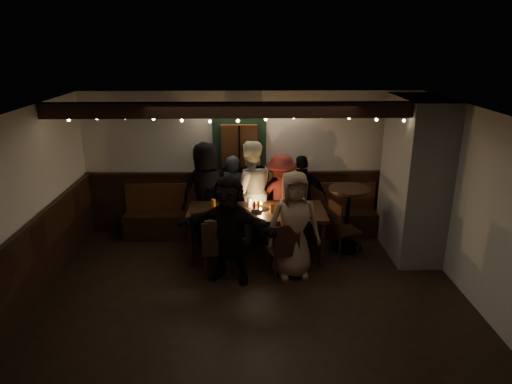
{
  "coord_description": "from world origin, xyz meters",
  "views": [
    {
      "loc": [
        -0.1,
        -5.53,
        3.46
      ],
      "look_at": [
        0.08,
        1.6,
        1.05
      ],
      "focal_mm": 32.0,
      "sensor_mm": 36.0,
      "label": 1
    }
  ],
  "objects_px": {
    "person_c": "(250,192)",
    "person_e": "(302,197)",
    "person_d": "(281,197)",
    "person_g": "(294,225)",
    "chair_end": "(340,226)",
    "chair_near_left": "(216,246)",
    "high_top": "(348,211)",
    "person_f": "(229,229)",
    "dining_table": "(256,214)",
    "chair_near_right": "(284,247)",
    "person_a": "(207,192)",
    "person_b": "(233,197)"
  },
  "relations": [
    {
      "from": "person_a",
      "to": "person_c",
      "type": "distance_m",
      "value": 0.76
    },
    {
      "from": "chair_near_right",
      "to": "person_d",
      "type": "height_order",
      "value": "person_d"
    },
    {
      "from": "chair_end",
      "to": "high_top",
      "type": "distance_m",
      "value": 0.36
    },
    {
      "from": "chair_end",
      "to": "person_a",
      "type": "distance_m",
      "value": 2.37
    },
    {
      "from": "person_a",
      "to": "chair_near_left",
      "type": "bearing_deg",
      "value": 79.68
    },
    {
      "from": "person_d",
      "to": "person_c",
      "type": "bearing_deg",
      "value": 10.7
    },
    {
      "from": "high_top",
      "to": "chair_end",
      "type": "bearing_deg",
      "value": -123.04
    },
    {
      "from": "chair_near_left",
      "to": "chair_near_right",
      "type": "distance_m",
      "value": 1.01
    },
    {
      "from": "person_d",
      "to": "chair_near_left",
      "type": "bearing_deg",
      "value": 53.48
    },
    {
      "from": "person_c",
      "to": "person_f",
      "type": "xyz_separation_m",
      "value": [
        -0.32,
        -1.43,
        -0.09
      ]
    },
    {
      "from": "dining_table",
      "to": "high_top",
      "type": "height_order",
      "value": "high_top"
    },
    {
      "from": "dining_table",
      "to": "chair_end",
      "type": "distance_m",
      "value": 1.4
    },
    {
      "from": "chair_near_right",
      "to": "person_d",
      "type": "bearing_deg",
      "value": 87.55
    },
    {
      "from": "dining_table",
      "to": "person_g",
      "type": "distance_m",
      "value": 0.87
    },
    {
      "from": "person_f",
      "to": "person_g",
      "type": "xyz_separation_m",
      "value": [
        0.96,
        0.12,
        0.01
      ]
    },
    {
      "from": "chair_near_right",
      "to": "person_b",
      "type": "bearing_deg",
      "value": 116.75
    },
    {
      "from": "dining_table",
      "to": "person_d",
      "type": "distance_m",
      "value": 0.88
    },
    {
      "from": "person_b",
      "to": "person_c",
      "type": "xyz_separation_m",
      "value": [
        0.3,
        -0.14,
        0.14
      ]
    },
    {
      "from": "dining_table",
      "to": "person_a",
      "type": "height_order",
      "value": "person_a"
    },
    {
      "from": "chair_near_left",
      "to": "person_e",
      "type": "relative_size",
      "value": 0.61
    },
    {
      "from": "chair_end",
      "to": "person_f",
      "type": "relative_size",
      "value": 0.57
    },
    {
      "from": "chair_near_right",
      "to": "high_top",
      "type": "bearing_deg",
      "value": 41.24
    },
    {
      "from": "person_a",
      "to": "person_f",
      "type": "relative_size",
      "value": 1.1
    },
    {
      "from": "chair_near_left",
      "to": "person_a",
      "type": "distance_m",
      "value": 1.47
    },
    {
      "from": "chair_near_left",
      "to": "person_g",
      "type": "relative_size",
      "value": 0.56
    },
    {
      "from": "dining_table",
      "to": "person_g",
      "type": "xyz_separation_m",
      "value": [
        0.54,
        -0.67,
        0.09
      ]
    },
    {
      "from": "chair_end",
      "to": "person_g",
      "type": "distance_m",
      "value": 1.1
    },
    {
      "from": "dining_table",
      "to": "chair_near_left",
      "type": "xyz_separation_m",
      "value": [
        -0.61,
        -0.74,
        -0.21
      ]
    },
    {
      "from": "person_c",
      "to": "person_e",
      "type": "bearing_deg",
      "value": 175.18
    },
    {
      "from": "person_d",
      "to": "person_f",
      "type": "height_order",
      "value": "person_f"
    },
    {
      "from": "chair_near_right",
      "to": "chair_end",
      "type": "bearing_deg",
      "value": 37.2
    },
    {
      "from": "dining_table",
      "to": "person_g",
      "type": "height_order",
      "value": "person_g"
    },
    {
      "from": "high_top",
      "to": "person_a",
      "type": "bearing_deg",
      "value": 170.2
    },
    {
      "from": "dining_table",
      "to": "high_top",
      "type": "distance_m",
      "value": 1.58
    },
    {
      "from": "chair_end",
      "to": "person_b",
      "type": "bearing_deg",
      "value": 155.53
    },
    {
      "from": "high_top",
      "to": "person_b",
      "type": "height_order",
      "value": "person_b"
    },
    {
      "from": "person_c",
      "to": "person_d",
      "type": "bearing_deg",
      "value": -179.85
    },
    {
      "from": "chair_near_left",
      "to": "person_g",
      "type": "xyz_separation_m",
      "value": [
        1.15,
        0.07,
        0.3
      ]
    },
    {
      "from": "person_a",
      "to": "person_f",
      "type": "height_order",
      "value": "person_a"
    },
    {
      "from": "chair_near_left",
      "to": "chair_end",
      "type": "relative_size",
      "value": 0.99
    },
    {
      "from": "dining_table",
      "to": "chair_near_right",
      "type": "relative_size",
      "value": 2.49
    },
    {
      "from": "dining_table",
      "to": "chair_end",
      "type": "bearing_deg",
      "value": -1.09
    },
    {
      "from": "high_top",
      "to": "person_g",
      "type": "xyz_separation_m",
      "value": [
        -1.02,
        -0.91,
        0.13
      ]
    },
    {
      "from": "dining_table",
      "to": "person_d",
      "type": "relative_size",
      "value": 1.45
    },
    {
      "from": "chair_near_left",
      "to": "high_top",
      "type": "relative_size",
      "value": 0.85
    },
    {
      "from": "dining_table",
      "to": "chair_near_right",
      "type": "bearing_deg",
      "value": -63.02
    },
    {
      "from": "person_a",
      "to": "person_d",
      "type": "bearing_deg",
      "value": 163.91
    },
    {
      "from": "high_top",
      "to": "person_c",
      "type": "xyz_separation_m",
      "value": [
        -1.66,
        0.4,
        0.22
      ]
    },
    {
      "from": "person_d",
      "to": "person_g",
      "type": "relative_size",
      "value": 0.94
    },
    {
      "from": "dining_table",
      "to": "chair_near_left",
      "type": "height_order",
      "value": "dining_table"
    }
  ]
}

